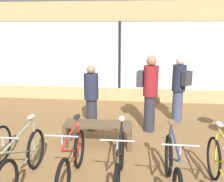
# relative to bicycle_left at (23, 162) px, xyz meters

# --- Properties ---
(ground_plane) EXTENTS (24.00, 24.00, 0.00)m
(ground_plane) POSITION_rel_bicycle_left_xyz_m (1.15, 0.63, -0.38)
(ground_plane) COLOR olive
(shop_back_wall) EXTENTS (12.00, 0.08, 3.20)m
(shop_back_wall) POSITION_rel_bicycle_left_xyz_m (1.15, 4.74, 1.25)
(shop_back_wall) COLOR tan
(shop_back_wall) RESTS_ON ground_plane
(bicycle_left) EXTENTS (0.46, 1.73, 1.03)m
(bicycle_left) POSITION_rel_bicycle_left_xyz_m (0.00, 0.00, 0.00)
(bicycle_left) COLOR black
(bicycle_left) RESTS_ON ground_plane
(bicycle_center_left) EXTENTS (0.46, 1.67, 1.02)m
(bicycle_center_left) POSITION_rel_bicycle_left_xyz_m (0.75, 0.13, -0.01)
(bicycle_center_left) COLOR black
(bicycle_center_left) RESTS_ON ground_plane
(bicycle_center_right) EXTENTS (0.46, 1.72, 1.01)m
(bicycle_center_right) POSITION_rel_bicycle_left_xyz_m (1.51, 0.11, -0.01)
(bicycle_center_right) COLOR black
(bicycle_center_right) RESTS_ON ground_plane
(bicycle_right) EXTENTS (0.46, 1.72, 1.03)m
(bicycle_right) POSITION_rel_bicycle_left_xyz_m (2.30, 0.02, -0.00)
(bicycle_right) COLOR black
(bicycle_right) RESTS_ON ground_plane
(bicycle_far_right) EXTENTS (0.46, 1.73, 1.03)m
(bicycle_far_right) POSITION_rel_bicycle_left_xyz_m (3.03, -0.00, 0.01)
(bicycle_far_right) COLOR black
(bicycle_far_right) RESTS_ON ground_plane
(display_bench) EXTENTS (1.40, 0.44, 0.50)m
(display_bench) POSITION_rel_bicycle_left_xyz_m (0.96, 1.43, 0.02)
(display_bench) COLOR brown
(display_bench) RESTS_ON ground_plane
(customer_near_rack) EXTENTS (0.53, 0.55, 1.71)m
(customer_near_rack) POSITION_rel_bicycle_left_xyz_m (2.81, 3.01, 0.54)
(customer_near_rack) COLOR #424C6B
(customer_near_rack) RESTS_ON ground_plane
(customer_by_window) EXTENTS (0.54, 0.42, 1.81)m
(customer_by_window) POSITION_rel_bicycle_left_xyz_m (2.04, 2.32, 0.59)
(customer_by_window) COLOR #2D2D38
(customer_by_window) RESTS_ON ground_plane
(customer_mid_floor) EXTENTS (0.43, 0.43, 1.58)m
(customer_mid_floor) POSITION_rel_bicycle_left_xyz_m (0.67, 2.28, 0.44)
(customer_mid_floor) COLOR #2D2D38
(customer_mid_floor) RESTS_ON ground_plane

